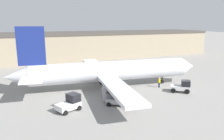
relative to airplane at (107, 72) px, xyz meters
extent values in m
plane|color=gray|center=(0.95, -0.12, -2.99)|extent=(400.00, 400.00, 0.00)
cube|color=gray|center=(10.07, 35.21, 0.88)|extent=(80.22, 16.62, 7.75)
cube|color=#47423D|center=(10.07, 35.21, 5.10)|extent=(80.22, 16.96, 0.70)
cylinder|color=silver|center=(0.95, -0.12, 0.10)|extent=(28.44, 7.05, 3.55)
cone|color=silver|center=(16.36, -2.06, 0.10)|extent=(3.25, 3.81, 3.48)
cone|color=silver|center=(-14.99, 1.89, 0.10)|extent=(4.30, 3.84, 3.37)
cube|color=silver|center=(0.65, 8.79, -0.52)|extent=(4.90, 14.33, 0.50)
cube|color=silver|center=(-1.55, -8.67, -0.52)|extent=(4.90, 14.33, 0.50)
cylinder|color=#939399|center=(0.39, 6.70, -1.76)|extent=(3.84, 2.80, 2.37)
cylinder|color=#939399|center=(-1.28, -6.58, -1.76)|extent=(3.84, 2.80, 2.37)
cube|color=navy|center=(-12.34, 1.55, 4.98)|extent=(4.35, 0.90, 6.20)
cube|color=silver|center=(-11.86, 5.43, 0.46)|extent=(3.70, 4.63, 0.24)
cube|color=silver|center=(-12.83, -2.32, 0.46)|extent=(3.70, 4.63, 0.24)
cylinder|color=#38383D|center=(11.03, -1.39, -2.33)|extent=(0.28, 0.28, 1.32)
cylinder|color=black|center=(11.03, -1.39, -2.64)|extent=(0.74, 0.43, 0.70)
cylinder|color=#38383D|center=(-0.74, -2.23, -2.33)|extent=(0.28, 0.28, 1.32)
cylinder|color=black|center=(-0.74, -2.23, -2.54)|extent=(0.94, 0.46, 0.90)
cylinder|color=#38383D|center=(-0.16, 2.35, -2.33)|extent=(0.28, 0.28, 1.32)
cylinder|color=black|center=(-0.16, 2.35, -2.54)|extent=(0.94, 0.46, 0.90)
cylinder|color=#1E2338|center=(8.94, -3.41, -2.56)|extent=(0.29, 0.29, 0.88)
cylinder|color=yellow|center=(8.94, -3.41, -1.77)|extent=(0.40, 0.40, 0.69)
sphere|color=tan|center=(8.94, -3.41, -1.30)|extent=(0.26, 0.26, 0.26)
cube|color=silver|center=(10.64, -7.05, -2.24)|extent=(3.51, 3.18, 0.69)
cube|color=black|center=(11.35, -7.58, -1.40)|extent=(1.98, 2.00, 0.99)
cylinder|color=black|center=(11.05, -8.36, -2.59)|extent=(0.82, 0.71, 0.82)
cylinder|color=black|center=(12.01, -7.07, -2.59)|extent=(0.82, 0.71, 0.82)
cylinder|color=black|center=(9.27, -7.04, -2.59)|extent=(0.82, 0.71, 0.82)
cylinder|color=black|center=(10.23, -5.75, -2.59)|extent=(0.82, 0.71, 0.82)
cube|color=#B2B2B7|center=(-1.60, -8.26, -2.35)|extent=(3.62, 3.33, 0.67)
cube|color=black|center=(-0.89, -8.78, -1.53)|extent=(2.08, 2.13, 0.96)
cube|color=#333333|center=(-2.06, -7.92, -1.41)|extent=(2.34, 2.18, 0.76)
cylinder|color=black|center=(-1.24, -9.64, -2.68)|extent=(0.67, 0.59, 0.62)
cylinder|color=black|center=(-0.18, -8.18, -2.68)|extent=(0.67, 0.59, 0.62)
cylinder|color=black|center=(-3.03, -8.33, -2.68)|extent=(0.67, 0.59, 0.62)
cylinder|color=black|center=(-1.97, -6.88, -2.68)|extent=(0.67, 0.59, 0.62)
cube|color=silver|center=(-8.65, -7.65, -2.28)|extent=(3.66, 2.98, 0.77)
cube|color=black|center=(-7.84, -7.29, -1.34)|extent=(1.95, 2.09, 1.10)
cylinder|color=black|center=(-7.26, -8.05, -2.66)|extent=(0.72, 0.52, 0.67)
cylinder|color=black|center=(-8.00, -6.35, -2.66)|extent=(0.72, 0.52, 0.67)
cylinder|color=black|center=(-9.30, -8.94, -2.66)|extent=(0.72, 0.52, 0.67)
cylinder|color=black|center=(-10.05, -7.25, -2.66)|extent=(0.72, 0.52, 0.67)
camera|label=1|loc=(-13.98, -35.41, 8.81)|focal=35.00mm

